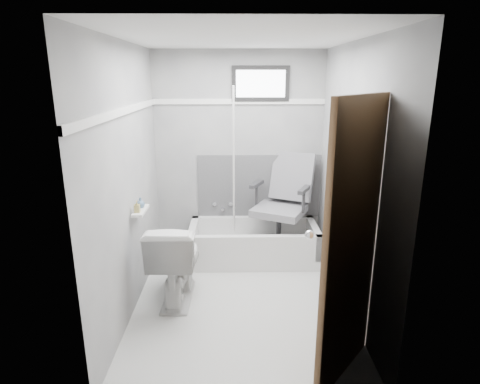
{
  "coord_description": "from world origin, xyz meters",
  "views": [
    {
      "loc": [
        -0.06,
        -3.46,
        2.1
      ],
      "look_at": [
        0.0,
        0.35,
        1.0
      ],
      "focal_mm": 30.0,
      "sensor_mm": 36.0,
      "label": 1
    }
  ],
  "objects_px": {
    "office_chair": "(279,203)",
    "soap_bottle_a": "(137,207)",
    "bathtub": "(253,242)",
    "door": "(407,266)",
    "soap_bottle_b": "(140,203)",
    "toilet": "(176,260)"
  },
  "relations": [
    {
      "from": "office_chair",
      "to": "door",
      "type": "relative_size",
      "value": 0.56
    },
    {
      "from": "soap_bottle_b",
      "to": "door",
      "type": "bearing_deg",
      "value": -36.6
    },
    {
      "from": "soap_bottle_a",
      "to": "soap_bottle_b",
      "type": "relative_size",
      "value": 1.1
    },
    {
      "from": "bathtub",
      "to": "door",
      "type": "distance_m",
      "value": 2.48
    },
    {
      "from": "toilet",
      "to": "door",
      "type": "relative_size",
      "value": 0.41
    },
    {
      "from": "toilet",
      "to": "door",
      "type": "bearing_deg",
      "value": 141.52
    },
    {
      "from": "bathtub",
      "to": "soap_bottle_a",
      "type": "distance_m",
      "value": 1.63
    },
    {
      "from": "door",
      "to": "soap_bottle_a",
      "type": "distance_m",
      "value": 2.31
    },
    {
      "from": "office_chair",
      "to": "soap_bottle_b",
      "type": "height_order",
      "value": "office_chair"
    },
    {
      "from": "bathtub",
      "to": "office_chair",
      "type": "bearing_deg",
      "value": 4.71
    },
    {
      "from": "office_chair",
      "to": "soap_bottle_b",
      "type": "relative_size",
      "value": 11.2
    },
    {
      "from": "bathtub",
      "to": "toilet",
      "type": "relative_size",
      "value": 1.84
    },
    {
      "from": "office_chair",
      "to": "door",
      "type": "distance_m",
      "value": 2.31
    },
    {
      "from": "soap_bottle_a",
      "to": "soap_bottle_b",
      "type": "height_order",
      "value": "soap_bottle_a"
    },
    {
      "from": "toilet",
      "to": "door",
      "type": "distance_m",
      "value": 2.18
    },
    {
      "from": "soap_bottle_b",
      "to": "office_chair",
      "type": "bearing_deg",
      "value": 29.91
    },
    {
      "from": "office_chair",
      "to": "soap_bottle_a",
      "type": "xyz_separation_m",
      "value": [
        -1.41,
        -0.95,
        0.28
      ]
    },
    {
      "from": "toilet",
      "to": "soap_bottle_b",
      "type": "xyz_separation_m",
      "value": [
        -0.32,
        0.08,
        0.56
      ]
    },
    {
      "from": "toilet",
      "to": "soap_bottle_b",
      "type": "height_order",
      "value": "soap_bottle_b"
    },
    {
      "from": "office_chair",
      "to": "soap_bottle_a",
      "type": "bearing_deg",
      "value": -120.0
    },
    {
      "from": "bathtub",
      "to": "office_chair",
      "type": "xyz_separation_m",
      "value": [
        0.3,
        0.02,
        0.47
      ]
    },
    {
      "from": "toilet",
      "to": "office_chair",
      "type": "bearing_deg",
      "value": -139.11
    }
  ]
}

